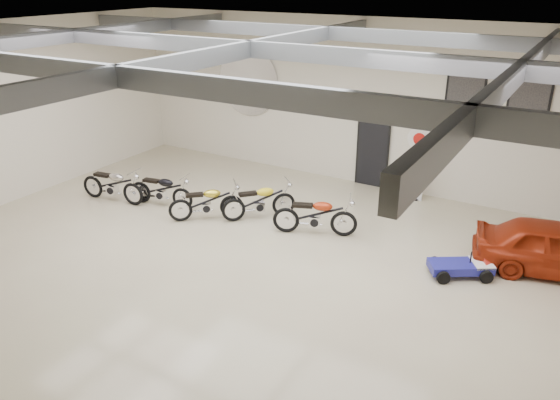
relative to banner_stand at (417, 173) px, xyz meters
The scene contains 18 objects.
floor 5.92m from the banner_stand, 110.33° to the right, with size 16.00×12.00×0.01m, color #C2BA94.
ceiling 7.20m from the banner_stand, 110.33° to the right, with size 16.00×12.00×0.01m, color gray.
back_wall 2.68m from the banner_stand, 166.21° to the left, with size 16.00×0.02×5.00m, color beige.
left_wall 11.57m from the banner_stand, 151.28° to the right, with size 0.02×12.00×5.00m, color beige.
ceiling_beams 7.05m from the banner_stand, 110.33° to the right, with size 15.80×11.80×0.32m, color slate, non-canonical shape.
door 1.62m from the banner_stand, 163.69° to the left, with size 0.92×0.08×2.10m, color black.
logo_plaque 6.37m from the banner_stand, behind, with size 2.30×0.06×1.16m, color silver, non-canonical shape.
poster_left 2.51m from the banner_stand, 25.55° to the left, with size 1.05×0.08×1.35m, color black, non-canonical shape.
poster_mid 3.45m from the banner_stand, 10.18° to the left, with size 1.05×0.08×1.35m, color black, non-canonical shape.
oil_sign 0.99m from the banner_stand, 107.00° to the left, with size 0.72×0.10×0.72m, color white, non-canonical shape.
banner_stand is the anchor object (origin of this frame).
motorcycle_silver 8.76m from the banner_stand, 148.83° to the right, with size 2.05×0.64×1.07m, color silver, non-canonical shape.
motorcycle_black 7.31m from the banner_stand, 145.98° to the right, with size 1.94×0.60×1.01m, color silver, non-canonical shape.
motorcycle_gold 6.07m from the banner_stand, 136.53° to the right, with size 1.94×0.60×1.01m, color silver, non-canonical shape.
motorcycle_yellow 4.70m from the banner_stand, 133.38° to the right, with size 1.98×0.61×1.03m, color silver, non-canonical shape.
motorcycle_red 3.83m from the banner_stand, 112.82° to the right, with size 2.08×0.65×1.08m, color silver, non-canonical shape.
go_kart 4.38m from the banner_stand, 57.85° to the right, with size 1.64×0.74×0.60m, color navy, non-canonical shape.
vintage_car 4.72m from the banner_stand, 32.84° to the right, with size 3.51×1.41×1.20m, color #9B260E.
Camera 1 is at (6.08, -9.20, 6.15)m, focal length 35.00 mm.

